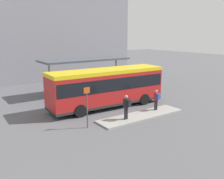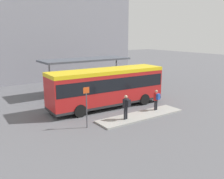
# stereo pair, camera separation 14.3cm
# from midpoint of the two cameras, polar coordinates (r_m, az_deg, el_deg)

# --- Properties ---
(ground_plane) EXTENTS (120.00, 120.00, 0.00)m
(ground_plane) POSITION_cam_midpoint_polar(r_m,az_deg,el_deg) (21.78, -0.92, -3.99)
(ground_plane) COLOR #5B5B60
(curb_island) EXTENTS (7.35, 1.80, 0.12)m
(curb_island) POSITION_cam_midpoint_polar(r_m,az_deg,el_deg) (19.45, 6.85, -5.96)
(curb_island) COLOR #9E9E99
(curb_island) RESTS_ON ground_plane
(city_bus) EXTENTS (10.31, 2.95, 3.30)m
(city_bus) POSITION_cam_midpoint_polar(r_m,az_deg,el_deg) (21.32, -0.92, 0.98)
(city_bus) COLOR red
(city_bus) RESTS_ON ground_plane
(pedestrian_waiting) EXTENTS (0.44, 0.47, 1.68)m
(pedestrian_waiting) POSITION_cam_midpoint_polar(r_m,az_deg,el_deg) (20.57, 10.34, -2.07)
(pedestrian_waiting) COLOR #232328
(pedestrian_waiting) RESTS_ON curb_island
(pedestrian_companion) EXTENTS (0.50, 0.54, 1.81)m
(pedestrian_companion) POSITION_cam_midpoint_polar(r_m,az_deg,el_deg) (18.06, 3.51, -3.70)
(pedestrian_companion) COLOR #232328
(pedestrian_companion) RESTS_ON curb_island
(bicycle_orange) EXTENTS (0.48, 1.58, 0.69)m
(bicycle_orange) POSITION_cam_midpoint_polar(r_m,az_deg,el_deg) (28.99, 7.87, 0.81)
(bicycle_orange) COLOR black
(bicycle_orange) RESTS_ON ground_plane
(bicycle_green) EXTENTS (0.48, 1.71, 0.74)m
(bicycle_green) POSITION_cam_midpoint_polar(r_m,az_deg,el_deg) (29.52, 6.48, 1.10)
(bicycle_green) COLOR black
(bicycle_green) RESTS_ON ground_plane
(bicycle_white) EXTENTS (0.48, 1.80, 0.78)m
(bicycle_white) POSITION_cam_midpoint_polar(r_m,az_deg,el_deg) (30.20, 5.46, 1.43)
(bicycle_white) COLOR black
(bicycle_white) RESTS_ON ground_plane
(station_shelter) EXTENTS (9.42, 3.30, 3.66)m
(station_shelter) POSITION_cam_midpoint_polar(r_m,az_deg,el_deg) (26.55, -5.93, 6.70)
(station_shelter) COLOR #4C515B
(station_shelter) RESTS_ON ground_plane
(platform_sign) EXTENTS (0.44, 0.08, 2.80)m
(platform_sign) POSITION_cam_midpoint_polar(r_m,az_deg,el_deg) (16.70, -5.59, -3.67)
(platform_sign) COLOR #4C4C51
(platform_sign) RESTS_ON ground_plane
(station_building) EXTENTS (29.78, 12.53, 14.44)m
(station_building) POSITION_cam_midpoint_polar(r_m,az_deg,el_deg) (39.24, -20.18, 13.33)
(station_building) COLOR gray
(station_building) RESTS_ON ground_plane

